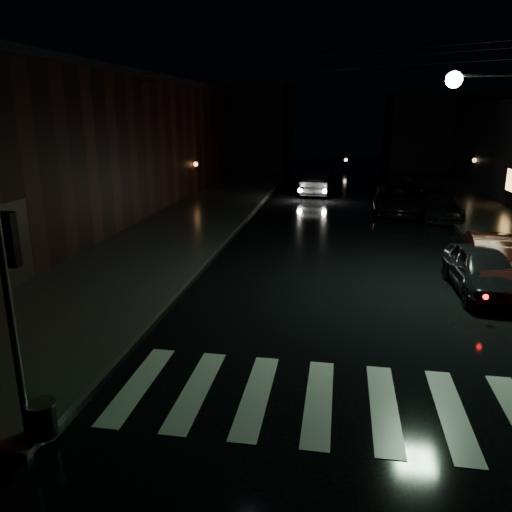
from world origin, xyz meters
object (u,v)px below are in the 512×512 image
at_px(parked_car_a, 482,270).
at_px(parked_car_b, 497,261).
at_px(parked_car_c, 438,205).
at_px(parked_car_d, 400,198).
at_px(oncoming_car, 318,182).

bearing_deg(parked_car_a, parked_car_b, 53.08).
relative_size(parked_car_c, parked_car_d, 0.81).
xyz_separation_m(parked_car_a, parked_car_c, (0.68, 11.37, -0.04)).
relative_size(parked_car_a, parked_car_c, 0.91).
xyz_separation_m(parked_car_a, oncoming_car, (-5.76, 18.15, 0.11)).
relative_size(parked_car_a, parked_car_d, 0.73).
relative_size(parked_car_a, oncoming_car, 0.83).
xyz_separation_m(parked_car_a, parked_car_b, (0.68, 0.95, 0.04)).
xyz_separation_m(parked_car_b, oncoming_car, (-6.43, 17.20, 0.07)).
bearing_deg(parked_car_a, parked_car_c, 85.16).
height_order(parked_car_a, parked_car_d, parked_car_d).
bearing_deg(parked_car_b, parked_car_a, -119.91).
bearing_deg(parked_car_b, parked_car_d, 104.42).
bearing_deg(oncoming_car, parked_car_d, 134.07).
distance_m(parked_car_a, parked_car_c, 11.39).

